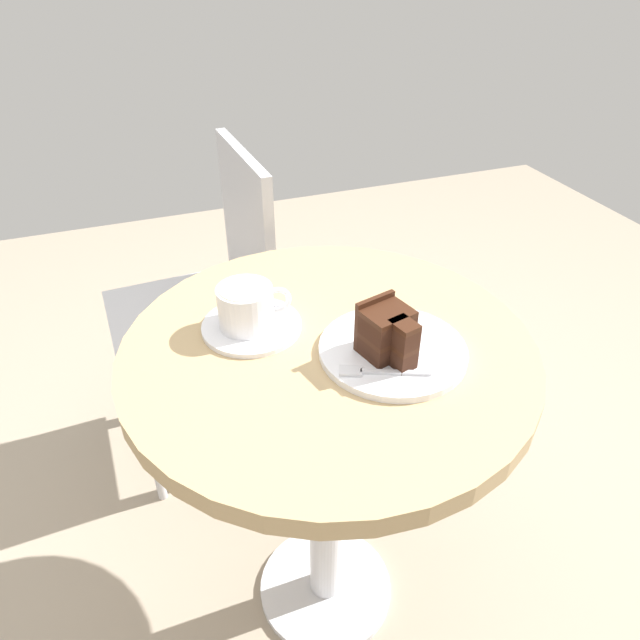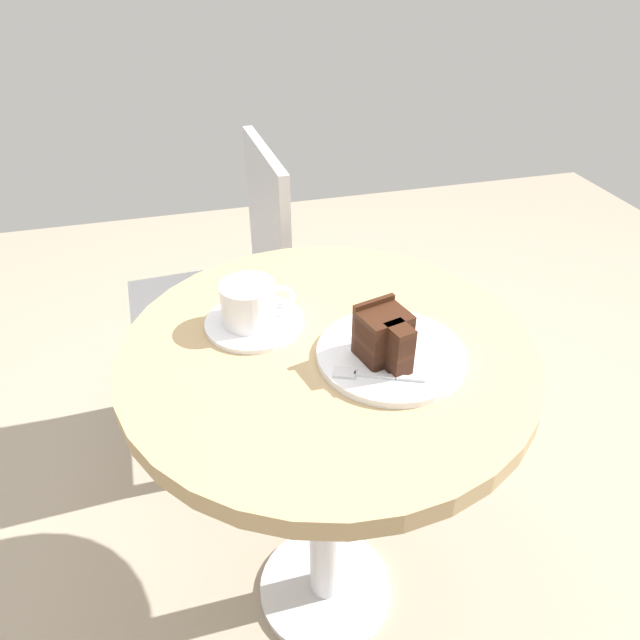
{
  "view_description": "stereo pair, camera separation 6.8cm",
  "coord_description": "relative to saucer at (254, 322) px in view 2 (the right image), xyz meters",
  "views": [
    {
      "loc": [
        -0.26,
        -0.68,
        1.27
      ],
      "look_at": [
        -0.01,
        0.01,
        0.76
      ],
      "focal_mm": 32.0,
      "sensor_mm": 36.0,
      "label": 1
    },
    {
      "loc": [
        -0.2,
        -0.7,
        1.27
      ],
      "look_at": [
        -0.01,
        0.01,
        0.76
      ],
      "focal_mm": 32.0,
      "sensor_mm": 36.0,
      "label": 2
    }
  ],
  "objects": [
    {
      "name": "ground_plane",
      "position": [
        0.1,
        -0.08,
        -0.73
      ],
      "size": [
        4.4,
        4.4,
        0.01
      ],
      "primitive_type": "cube",
      "color": "gray",
      "rests_on": "ground"
    },
    {
      "name": "cafe_table",
      "position": [
        0.1,
        -0.08,
        -0.13
      ],
      "size": [
        0.67,
        0.67,
        0.72
      ],
      "color": "tan",
      "rests_on": "ground"
    },
    {
      "name": "saucer",
      "position": [
        0.0,
        0.0,
        0.0
      ],
      "size": [
        0.17,
        0.17,
        0.01
      ],
      "color": "white",
      "rests_on": "cafe_table"
    },
    {
      "name": "coffee_cup",
      "position": [
        -0.01,
        0.0,
        0.04
      ],
      "size": [
        0.12,
        0.09,
        0.07
      ],
      "color": "white",
      "rests_on": "saucer"
    },
    {
      "name": "teaspoon",
      "position": [
        0.03,
        0.04,
        0.01
      ],
      "size": [
        0.1,
        0.03,
        0.0
      ],
      "rotation": [
        0.0,
        0.0,
        6.12
      ],
      "color": "silver",
      "rests_on": "saucer"
    },
    {
      "name": "cake_plate",
      "position": [
        0.19,
        -0.14,
        0.0
      ],
      "size": [
        0.23,
        0.23,
        0.01
      ],
      "color": "white",
      "rests_on": "cafe_table"
    },
    {
      "name": "cake_slice",
      "position": [
        0.17,
        -0.15,
        0.05
      ],
      "size": [
        0.08,
        0.1,
        0.08
      ],
      "rotation": [
        0.0,
        0.0,
        4.97
      ],
      "color": "#381E14",
      "rests_on": "cake_plate"
    },
    {
      "name": "fork",
      "position": [
        0.14,
        -0.19,
        0.01
      ],
      "size": [
        0.13,
        0.07,
        0.0
      ],
      "rotation": [
        0.0,
        0.0,
        2.74
      ],
      "color": "silver",
      "rests_on": "cake_plate"
    },
    {
      "name": "napkin",
      "position": [
        0.19,
        -0.09,
        -0.0
      ],
      "size": [
        0.18,
        0.18,
        0.0
      ],
      "rotation": [
        0.0,
        0.0,
        0.71
      ],
      "color": "beige",
      "rests_on": "cafe_table"
    },
    {
      "name": "cafe_chair",
      "position": [
        0.02,
        0.49,
        -0.21
      ],
      "size": [
        0.4,
        0.4,
        0.85
      ],
      "rotation": [
        0.0,
        0.0,
        4.76
      ],
      "color": "#BCBCC1",
      "rests_on": "ground"
    }
  ]
}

